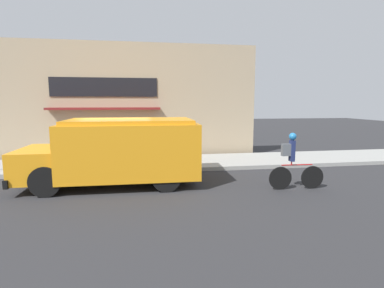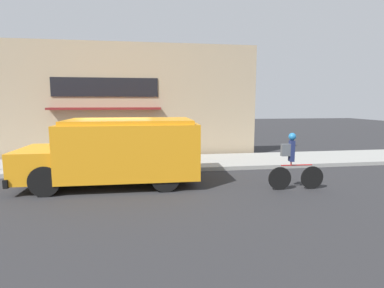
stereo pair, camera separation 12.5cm
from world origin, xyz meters
TOP-DOWN VIEW (x-y plane):
  - ground_plane at (0.00, 0.00)m, footprint 70.00×70.00m
  - sidewalk at (0.00, 1.45)m, footprint 28.00×2.91m
  - storefront at (-0.03, 3.24)m, footprint 12.83×0.74m
  - school_bus at (0.23, -1.32)m, footprint 5.50×2.89m
  - cyclist at (5.44, -2.76)m, footprint 1.72×0.22m

SIDE VIEW (x-z plane):
  - ground_plane at x=0.00m, z-range 0.00..0.00m
  - sidewalk at x=0.00m, z-range 0.00..0.16m
  - cyclist at x=5.44m, z-range -0.04..1.70m
  - school_bus at x=0.23m, z-range 0.06..2.16m
  - storefront at x=-0.03m, z-range 0.00..5.34m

